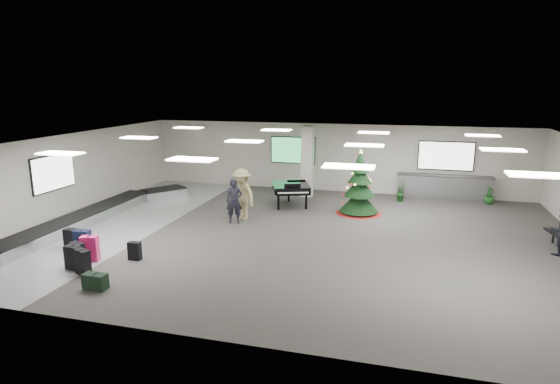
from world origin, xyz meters
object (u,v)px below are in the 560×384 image
(grand_piano, at_px, (291,188))
(service_counter, at_px, (444,187))
(traveler_b, at_px, (242,194))
(baggage_carousel, at_px, (100,213))
(christmas_tree, at_px, (359,192))
(traveler_a, at_px, (234,201))
(potted_plant_right, at_px, (490,195))
(pink_suitcase, at_px, (90,249))
(potted_plant_left, at_px, (401,193))

(grand_piano, bearing_deg, service_counter, 4.41)
(traveler_b, bearing_deg, baggage_carousel, -135.58)
(christmas_tree, height_order, traveler_a, christmas_tree)
(service_counter, relative_size, christmas_tree, 1.57)
(baggage_carousel, height_order, potted_plant_right, potted_plant_right)
(pink_suitcase, distance_m, christmas_tree, 10.05)
(baggage_carousel, distance_m, traveler_a, 5.24)
(pink_suitcase, bearing_deg, service_counter, 30.99)
(traveler_a, bearing_deg, service_counter, 21.14)
(baggage_carousel, bearing_deg, pink_suitcase, -57.52)
(baggage_carousel, xyz_separation_m, traveler_a, (5.14, 0.84, 0.62))
(service_counter, relative_size, traveler_a, 2.44)
(potted_plant_right, bearing_deg, baggage_carousel, -156.70)
(traveler_a, bearing_deg, baggage_carousel, 173.01)
(grand_piano, relative_size, potted_plant_left, 2.87)
(baggage_carousel, relative_size, traveler_a, 5.85)
(service_counter, bearing_deg, christmas_tree, -135.32)
(pink_suitcase, relative_size, potted_plant_left, 0.98)
(grand_piano, bearing_deg, traveler_a, -135.74)
(grand_piano, xyz_separation_m, potted_plant_right, (8.15, 2.52, -0.38))
(service_counter, relative_size, traveler_b, 2.06)
(service_counter, relative_size, pink_suitcase, 5.25)
(baggage_carousel, bearing_deg, grand_piano, 30.22)
(pink_suitcase, bearing_deg, christmas_tree, 31.40)
(pink_suitcase, height_order, potted_plant_left, potted_plant_left)
(service_counter, bearing_deg, grand_piano, -155.11)
(traveler_a, bearing_deg, christmas_tree, 14.15)
(baggage_carousel, bearing_deg, christmas_tree, 19.62)
(baggage_carousel, relative_size, pink_suitcase, 12.58)
(grand_piano, xyz_separation_m, potted_plant_left, (4.47, 1.99, -0.37))
(grand_piano, height_order, traveler_b, traveler_b)
(pink_suitcase, xyz_separation_m, traveler_b, (2.82, 5.18, 0.61))
(traveler_a, relative_size, traveler_b, 0.85)
(pink_suitcase, height_order, grand_piano, grand_piano)
(christmas_tree, distance_m, traveler_a, 4.98)
(baggage_carousel, bearing_deg, potted_plant_left, 27.78)
(traveler_b, xyz_separation_m, potted_plant_left, (5.74, 4.47, -0.59))
(traveler_b, bearing_deg, potted_plant_left, 68.11)
(potted_plant_right, bearing_deg, grand_piano, -162.84)
(baggage_carousel, bearing_deg, traveler_a, 9.29)
(potted_plant_right, bearing_deg, service_counter, 167.49)
(pink_suitcase, distance_m, traveler_b, 5.93)
(grand_piano, relative_size, potted_plant_right, 2.94)
(grand_piano, height_order, potted_plant_right, grand_piano)
(pink_suitcase, bearing_deg, baggage_carousel, 107.94)
(grand_piano, bearing_deg, potted_plant_right, -3.32)
(traveler_b, height_order, potted_plant_right, traveler_b)
(pink_suitcase, bearing_deg, traveler_b, 46.94)
(traveler_a, xyz_separation_m, potted_plant_right, (9.55, 5.48, -0.45))
(potted_plant_left, bearing_deg, traveler_a, -139.82)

